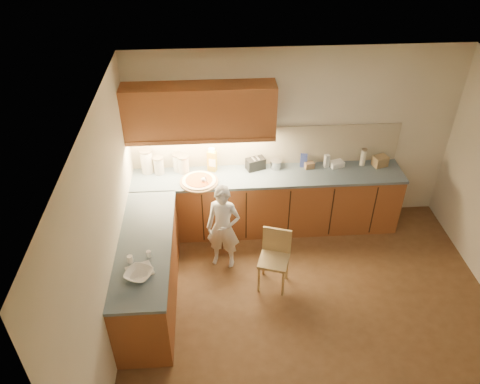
{
  "coord_description": "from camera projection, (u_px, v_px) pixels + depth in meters",
  "views": [
    {
      "loc": [
        -1.13,
        -3.65,
        4.49
      ],
      "look_at": [
        -0.8,
        1.2,
        1.0
      ],
      "focal_mm": 35.0,
      "sensor_mm": 36.0,
      "label": 1
    }
  ],
  "objects": [
    {
      "name": "pizza_on_board",
      "position": [
        199.0,
        181.0,
        6.29
      ],
      "size": [
        0.52,
        0.52,
        0.21
      ],
      "rotation": [
        0.0,
        0.0,
        0.13
      ],
      "color": "#A17B50",
      "rests_on": "l_counter"
    },
    {
      "name": "canister_d",
      "position": [
        183.0,
        164.0,
        6.43
      ],
      "size": [
        0.16,
        0.16,
        0.26
      ],
      "rotation": [
        0.0,
        0.0,
        -0.24
      ],
      "color": "beige",
      "rests_on": "l_counter"
    },
    {
      "name": "oil_jug",
      "position": [
        212.0,
        160.0,
        6.45
      ],
      "size": [
        0.14,
        0.13,
        0.36
      ],
      "rotation": [
        0.0,
        0.0,
        -0.39
      ],
      "color": "#B49424",
      "rests_on": "l_counter"
    },
    {
      "name": "card_box_b",
      "position": [
        380.0,
        161.0,
        6.61
      ],
      "size": [
        0.23,
        0.2,
        0.15
      ],
      "primitive_type": "cube",
      "rotation": [
        0.0,
        0.0,
        0.3
      ],
      "color": "tan",
      "rests_on": "l_counter"
    },
    {
      "name": "mixing_bowl",
      "position": [
        139.0,
        274.0,
        4.87
      ],
      "size": [
        0.37,
        0.37,
        0.07
      ],
      "primitive_type": "imported",
      "rotation": [
        0.0,
        0.0,
        -0.41
      ],
      "color": "white",
      "rests_on": "l_counter"
    },
    {
      "name": "spice_jar_b",
      "position": [
        149.0,
        254.0,
        5.11
      ],
      "size": [
        0.07,
        0.07,
        0.07
      ],
      "primitive_type": "cylinder",
      "rotation": [
        0.0,
        0.0,
        -0.31
      ],
      "color": "white",
      "rests_on": "l_counter"
    },
    {
      "name": "backsplash",
      "position": [
        266.0,
        146.0,
        6.52
      ],
      "size": [
        3.75,
        0.02,
        0.58
      ],
      "primitive_type": "cube",
      "color": "#C0B495",
      "rests_on": "l_counter"
    },
    {
      "name": "white_bottle",
      "position": [
        327.0,
        161.0,
        6.57
      ],
      "size": [
        0.08,
        0.08,
        0.19
      ],
      "primitive_type": "cube",
      "rotation": [
        0.0,
        0.0,
        0.22
      ],
      "color": "silver",
      "rests_on": "l_counter"
    },
    {
      "name": "canister_c",
      "position": [
        178.0,
        162.0,
        6.47
      ],
      "size": [
        0.14,
        0.14,
        0.27
      ],
      "rotation": [
        0.0,
        0.0,
        -0.1
      ],
      "color": "silver",
      "rests_on": "l_counter"
    },
    {
      "name": "toaster",
      "position": [
        255.0,
        164.0,
        6.53
      ],
      "size": [
        0.29,
        0.22,
        0.17
      ],
      "rotation": [
        0.0,
        0.0,
        0.33
      ],
      "color": "black",
      "rests_on": "l_counter"
    },
    {
      "name": "child",
      "position": [
        223.0,
        228.0,
        6.01
      ],
      "size": [
        0.51,
        0.4,
        1.22
      ],
      "primitive_type": "imported",
      "rotation": [
        0.0,
        0.0,
        -0.27
      ],
      "color": "white",
      "rests_on": "ground"
    },
    {
      "name": "wooden_chair",
      "position": [
        275.0,
        254.0,
        5.82
      ],
      "size": [
        0.45,
        0.45,
        0.8
      ],
      "rotation": [
        0.0,
        0.0,
        -0.31
      ],
      "color": "tan",
      "rests_on": "ground"
    },
    {
      "name": "card_box_a",
      "position": [
        309.0,
        165.0,
        6.57
      ],
      "size": [
        0.14,
        0.11,
        0.09
      ],
      "primitive_type": "cube",
      "rotation": [
        0.0,
        0.0,
        0.19
      ],
      "color": "#9C7954",
      "rests_on": "l_counter"
    },
    {
      "name": "canister_b",
      "position": [
        159.0,
        165.0,
        6.42
      ],
      "size": [
        0.15,
        0.15,
        0.26
      ],
      "rotation": [
        0.0,
        0.0,
        0.4
      ],
      "color": "beige",
      "rests_on": "l_counter"
    },
    {
      "name": "l_counter",
      "position": [
        231.0,
        223.0,
        6.33
      ],
      "size": [
        3.77,
        2.62,
        0.92
      ],
      "color": "#98542C",
      "rests_on": "ground"
    },
    {
      "name": "flat_pack",
      "position": [
        337.0,
        164.0,
        6.61
      ],
      "size": [
        0.22,
        0.18,
        0.08
      ],
      "primitive_type": "cube",
      "rotation": [
        0.0,
        0.0,
        0.27
      ],
      "color": "white",
      "rests_on": "l_counter"
    },
    {
      "name": "steel_pot",
      "position": [
        276.0,
        164.0,
        6.56
      ],
      "size": [
        0.16,
        0.16,
        0.13
      ],
      "color": "#A7A7AB",
      "rests_on": "l_counter"
    },
    {
      "name": "room",
      "position": [
        328.0,
        204.0,
        4.66
      ],
      "size": [
        4.54,
        4.5,
        2.62
      ],
      "color": "#56371D",
      "rests_on": "ground"
    },
    {
      "name": "blue_box",
      "position": [
        304.0,
        160.0,
        6.58
      ],
      "size": [
        0.11,
        0.08,
        0.19
      ],
      "primitive_type": "cube",
      "rotation": [
        0.0,
        0.0,
        -0.18
      ],
      "color": "#314093",
      "rests_on": "l_counter"
    },
    {
      "name": "dough_cloth",
      "position": [
        140.0,
        270.0,
        4.95
      ],
      "size": [
        0.33,
        0.3,
        0.02
      ],
      "primitive_type": "cube",
      "rotation": [
        0.0,
        0.0,
        0.39
      ],
      "color": "silver",
      "rests_on": "l_counter"
    },
    {
      "name": "spice_jar_a",
      "position": [
        130.0,
        259.0,
        5.04
      ],
      "size": [
        0.06,
        0.06,
        0.08
      ],
      "primitive_type": "cylinder",
      "rotation": [
        0.0,
        0.0,
        0.02
      ],
      "color": "white",
      "rests_on": "l_counter"
    },
    {
      "name": "upper_cabinets",
      "position": [
        200.0,
        111.0,
        5.97
      ],
      "size": [
        1.95,
        0.36,
        0.73
      ],
      "color": "#98542C",
      "rests_on": "ground"
    },
    {
      "name": "tall_jar",
      "position": [
        363.0,
        157.0,
        6.59
      ],
      "size": [
        0.08,
        0.08,
        0.26
      ],
      "rotation": [
        0.0,
        0.0,
        0.15
      ],
      "color": "white",
      "rests_on": "l_counter"
    },
    {
      "name": "canister_a",
      "position": [
        147.0,
        161.0,
        6.41
      ],
      "size": [
        0.18,
        0.18,
        0.35
      ],
      "rotation": [
        0.0,
        0.0,
        0.4
      ],
      "color": "silver",
      "rests_on": "l_counter"
    }
  ]
}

